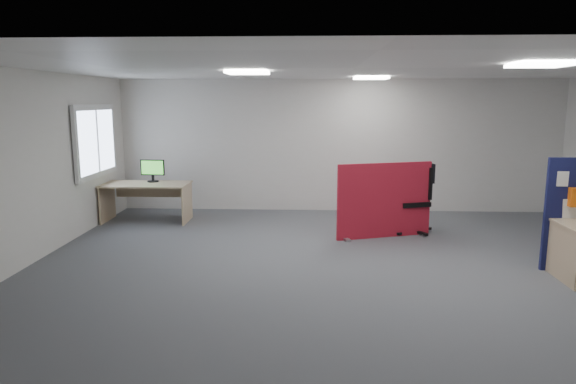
{
  "coord_description": "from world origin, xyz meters",
  "views": [
    {
      "loc": [
        -0.58,
        -7.05,
        2.28
      ],
      "look_at": [
        -0.9,
        0.06,
        1.0
      ],
      "focal_mm": 32.0,
      "sensor_mm": 36.0,
      "label": 1
    }
  ],
  "objects_px": {
    "second_desk": "(147,192)",
    "office_chair": "(418,194)",
    "red_divider": "(385,201)",
    "monitor_second": "(153,170)"
  },
  "relations": [
    {
      "from": "red_divider",
      "to": "monitor_second",
      "type": "xyz_separation_m",
      "value": [
        -4.26,
        1.16,
        0.35
      ]
    },
    {
      "from": "red_divider",
      "to": "second_desk",
      "type": "bearing_deg",
      "value": 149.02
    },
    {
      "from": "red_divider",
      "to": "office_chair",
      "type": "xyz_separation_m",
      "value": [
        0.62,
        0.38,
        0.06
      ]
    },
    {
      "from": "red_divider",
      "to": "monitor_second",
      "type": "bearing_deg",
      "value": 146.74
    },
    {
      "from": "second_desk",
      "to": "office_chair",
      "type": "xyz_separation_m",
      "value": [
        4.96,
        -0.62,
        0.12
      ]
    },
    {
      "from": "office_chair",
      "to": "red_divider",
      "type": "bearing_deg",
      "value": -164.02
    },
    {
      "from": "red_divider",
      "to": "second_desk",
      "type": "height_order",
      "value": "red_divider"
    },
    {
      "from": "red_divider",
      "to": "second_desk",
      "type": "xyz_separation_m",
      "value": [
        -4.34,
        1.0,
        -0.07
      ]
    },
    {
      "from": "office_chair",
      "to": "monitor_second",
      "type": "bearing_deg",
      "value": 155.25
    },
    {
      "from": "red_divider",
      "to": "second_desk",
      "type": "distance_m",
      "value": 4.45
    }
  ]
}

